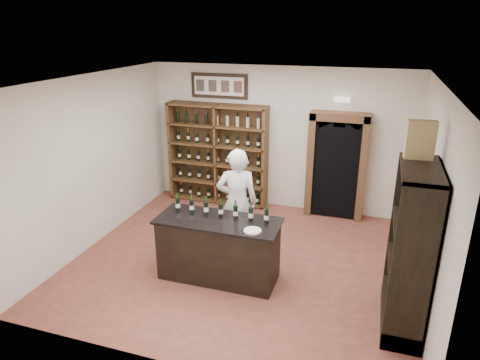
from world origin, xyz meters
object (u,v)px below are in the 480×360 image
Objects in this scene: counter_bottle_0 at (178,204)px; side_cabinet at (409,275)px; tasting_counter at (219,249)px; wine_shelf at (218,154)px; shopkeeper at (237,203)px; wine_crate at (420,140)px.

side_cabinet reaches higher than counter_bottle_0.
tasting_counter is 0.95m from counter_bottle_0.
side_cabinet reaches higher than tasting_counter.
side_cabinet is (3.82, -3.23, -0.35)m from wine_shelf.
wine_shelf is 1.00× the size of side_cabinet.
wine_crate reaches higher than shopkeeper.
wine_crate reaches higher than side_cabinet.
counter_bottle_0 is 3.49m from side_cabinet.
side_cabinet is at bearing -40.21° from wine_shelf.
wine_crate is (-0.07, 0.36, 1.69)m from side_cabinet.
shopkeeper is at bearing -61.76° from wine_shelf.
wine_crate is (3.76, -2.87, 1.34)m from wine_shelf.
wine_crate is (2.66, 0.06, 1.95)m from tasting_counter.
counter_bottle_0 reaches higher than tasting_counter.
shopkeeper reaches higher than tasting_counter.
wine_shelf is 3.19m from tasting_counter.
tasting_counter is (1.10, -2.93, -0.61)m from wine_shelf.
wine_crate reaches higher than counter_bottle_0.
wine_shelf is at bearing -79.74° from shopkeeper.
side_cabinet reaches higher than shopkeeper.
wine_shelf is 2.84m from counter_bottle_0.
shopkeeper is (0.03, 0.83, 0.45)m from tasting_counter.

